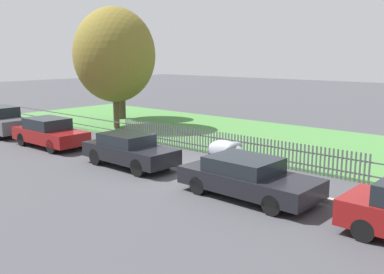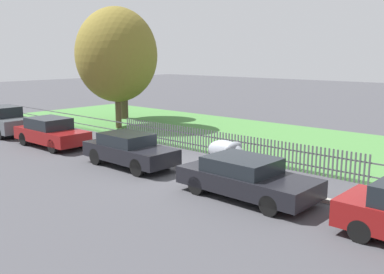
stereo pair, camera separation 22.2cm
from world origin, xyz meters
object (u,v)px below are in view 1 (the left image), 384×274
tree_behind_motorcycle (114,55)px  tree_nearest_kerb (120,59)px  parked_car_black_saloon (49,132)px  parked_car_navy_estate (129,150)px  parked_car_red_compact (248,177)px  covered_motorcycle (227,151)px  parked_car_silver_hatchback (0,121)px

tree_behind_motorcycle → tree_nearest_kerb: bearing=136.1°
parked_car_black_saloon → tree_nearest_kerb: size_ratio=0.69×
parked_car_navy_estate → tree_behind_motorcycle: size_ratio=0.58×
parked_car_black_saloon → parked_car_red_compact: parked_car_black_saloon is taller
tree_behind_motorcycle → covered_motorcycle: bearing=-16.5°
parked_car_navy_estate → tree_nearest_kerb: bearing=142.1°
parked_car_red_compact → covered_motorcycle: (-2.61, 2.45, 0.01)m
parked_car_navy_estate → tree_behind_motorcycle: (-7.64, 5.57, 3.69)m
parked_car_silver_hatchback → tree_behind_motorcycle: size_ratio=0.55×
tree_nearest_kerb → parked_car_silver_hatchback: bearing=-90.9°
covered_motorcycle → tree_nearest_kerb: 15.08m
covered_motorcycle → parked_car_red_compact: bearing=-40.1°
tree_nearest_kerb → parked_car_navy_estate: bearing=-38.4°
parked_car_red_compact → tree_nearest_kerb: size_ratio=0.72×
covered_motorcycle → tree_behind_motorcycle: (-10.64, 3.15, 3.72)m
parked_car_black_saloon → covered_motorcycle: size_ratio=2.30×
parked_car_navy_estate → parked_car_red_compact: (5.62, -0.03, -0.04)m
parked_car_silver_hatchback → parked_car_red_compact: bearing=-0.2°
tree_nearest_kerb → parked_car_black_saloon: bearing=-60.6°
parked_car_silver_hatchback → covered_motorcycle: size_ratio=2.15×
parked_car_black_saloon → parked_car_red_compact: size_ratio=0.96×
parked_car_silver_hatchback → covered_motorcycle: (13.59, 2.60, -0.13)m
parked_car_silver_hatchback → parked_car_navy_estate: bearing=0.2°
covered_motorcycle → parked_car_silver_hatchback: bearing=-166.0°
parked_car_silver_hatchback → parked_car_navy_estate: (10.58, 0.18, -0.10)m
covered_motorcycle → tree_behind_motorcycle: tree_behind_motorcycle is taller
covered_motorcycle → tree_nearest_kerb: bearing=159.6°
parked_car_silver_hatchback → covered_motorcycle: bearing=10.1°
tree_behind_motorcycle → parked_car_silver_hatchback: bearing=-117.1°
parked_car_silver_hatchback → tree_nearest_kerb: size_ratio=0.65×
tree_nearest_kerb → tree_behind_motorcycle: size_ratio=0.86×
parked_car_red_compact → tree_behind_motorcycle: tree_behind_motorcycle is taller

